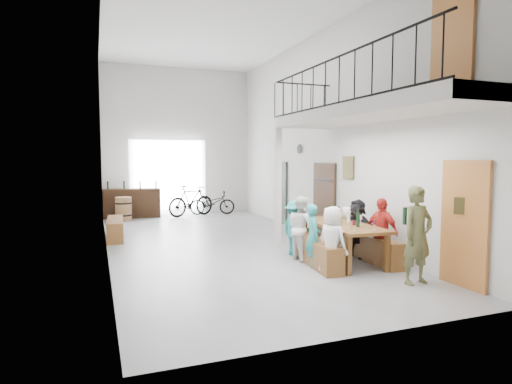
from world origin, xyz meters
name	(u,v)px	position (x,y,z in m)	size (l,w,h in m)	color
floor	(223,243)	(0.00, 0.00, 0.00)	(12.00, 12.00, 0.00)	slate
room_walls	(222,100)	(0.00, 0.00, 3.55)	(12.00, 12.00, 12.00)	silver
gateway_portal	(168,178)	(-0.40, 5.94, 1.40)	(2.80, 0.08, 2.80)	white
right_wall_decor	(359,175)	(2.70, -1.87, 1.74)	(0.07, 8.28, 5.07)	#AC642B
balcony	(366,115)	(1.98, -3.13, 2.96)	(1.52, 5.62, 4.00)	silver
tasting_table	(342,228)	(1.77, -2.69, 0.71)	(1.10, 2.38, 0.79)	brown
bench_inner	(314,251)	(1.16, -2.61, 0.26)	(0.36, 2.23, 0.51)	brown
bench_wall	(366,246)	(2.38, -2.66, 0.26)	(0.30, 2.30, 0.53)	brown
tableware	(345,217)	(1.81, -2.74, 0.93)	(0.61, 1.64, 0.35)	black
side_bench	(115,229)	(-2.50, 1.63, 0.26)	(0.40, 1.84, 0.52)	brown
oak_barrel	(124,209)	(-2.10, 4.84, 0.41)	(0.55, 0.55, 0.81)	#916442
serving_counter	(133,203)	(-1.74, 5.65, 0.52)	(1.96, 0.54, 1.03)	#372013
counter_bottles	(132,185)	(-1.74, 5.66, 1.17)	(1.71, 0.24, 0.28)	black
guest_left_a	(332,241)	(1.06, -3.48, 0.63)	(0.62, 0.40, 1.26)	white
guest_left_b	(313,236)	(1.00, -2.86, 0.62)	(0.45, 0.30, 1.24)	teal
guest_left_c	(302,228)	(1.06, -2.25, 0.67)	(0.65, 0.51, 1.34)	white
guest_left_d	(294,228)	(1.09, -1.85, 0.61)	(0.78, 0.45, 1.21)	teal
guest_right_a	(381,231)	(2.36, -3.17, 0.67)	(0.79, 0.33, 1.34)	red
guest_right_b	(357,228)	(2.26, -2.49, 0.63)	(1.17, 0.37, 1.26)	black
guest_right_c	(347,230)	(2.32, -2.00, 0.52)	(0.51, 0.33, 1.05)	white
host_standing	(418,235)	(2.12, -4.48, 0.83)	(0.61, 0.40, 1.67)	brown
potted_plant	(305,227)	(2.45, 0.28, 0.23)	(0.41, 0.36, 0.46)	#1C4E1B
bicycle_near	(212,203)	(1.14, 5.38, 0.44)	(0.59, 1.69, 0.89)	black
bicycle_far	(191,201)	(0.29, 5.18, 0.57)	(0.53, 1.89, 1.13)	black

